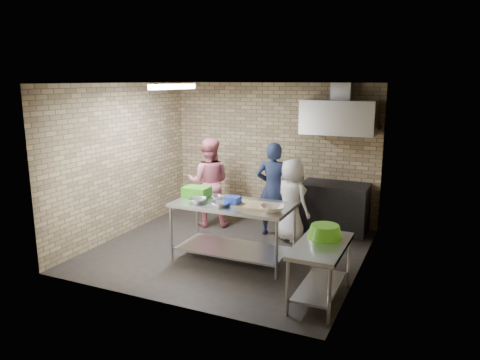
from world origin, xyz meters
The scene contains 26 objects.
floor centered at (0.00, 0.00, 0.00)m, with size 4.20×4.20×0.00m, color black.
ceiling centered at (0.00, 0.00, 2.70)m, with size 4.20×4.20×0.00m, color black.
back_wall centered at (0.00, 2.00, 1.35)m, with size 4.20×0.06×2.70m, color tan.
front_wall centered at (0.00, -2.00, 1.35)m, with size 4.20×0.06×2.70m, color tan.
left_wall centered at (-2.10, 0.00, 1.35)m, with size 0.06×4.00×2.70m, color tan.
right_wall centered at (2.10, 0.00, 1.35)m, with size 0.06×4.00×2.70m, color tan.
prep_table centered at (0.23, -0.36, 0.46)m, with size 1.82×0.91×0.91m, color silver.
side_counter centered at (1.80, -1.10, 0.38)m, with size 0.60×1.20×0.75m, color silver.
stove centered at (1.35, 1.65, 0.45)m, with size 1.20×0.70×0.90m, color black.
range_hood centered at (1.35, 1.70, 2.10)m, with size 1.30×0.60×0.60m, color silver.
hood_duct centered at (1.35, 1.85, 2.55)m, with size 0.35×0.30×0.30m, color #A5A8AD.
wall_shelf centered at (1.65, 1.89, 1.92)m, with size 0.80×0.20×0.04m, color #3F2B19.
fluorescent_fixture centered at (-1.00, 0.00, 2.64)m, with size 0.10×1.25×0.08m, color white.
green_crate centered at (-0.47, -0.24, 0.99)m, with size 0.40×0.30×0.16m, color green.
blue_tub centered at (0.28, -0.46, 0.98)m, with size 0.20×0.20×0.13m, color blue.
cutting_board centered at (0.58, -0.38, 0.93)m, with size 0.56×0.43×0.03m, color tan.
mixing_bowl_a centered at (-0.27, -0.56, 0.95)m, with size 0.28×0.28×0.07m, color #B2B3B9.
mixing_bowl_b centered at (-0.07, -0.31, 0.95)m, with size 0.22×0.22×0.07m, color silver.
mixing_bowl_c centered at (0.13, -0.58, 0.94)m, with size 0.26×0.26×0.06m, color silver.
ceramic_bowl centered at (0.93, -0.51, 0.95)m, with size 0.35×0.35×0.09m, color beige.
green_basin centered at (1.78, -0.85, 0.83)m, with size 0.46×0.46×0.17m, color #59C626, non-canonical shape.
bottle_red centered at (1.40, 1.89, 2.03)m, with size 0.07×0.07×0.18m, color #B22619.
bottle_green centered at (1.80, 1.89, 2.02)m, with size 0.06×0.06×0.15m, color green.
man_navy centered at (0.38, 1.01, 0.85)m, with size 0.62×0.40×1.69m, color #161D37.
woman_pink centered at (-0.93, 1.03, 0.84)m, with size 0.82×0.64×1.69m, color pink.
woman_white centered at (0.78, 0.87, 0.72)m, with size 0.70×0.46×1.44m, color silver.
Camera 1 is at (3.08, -6.40, 2.75)m, focal length 34.02 mm.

